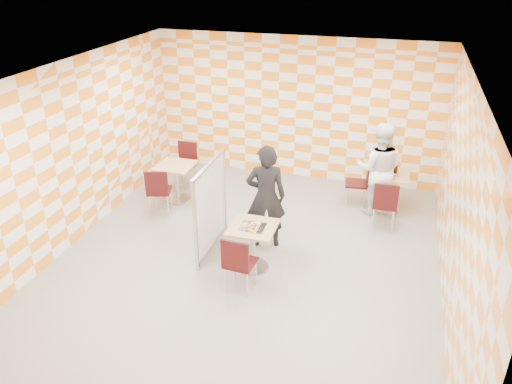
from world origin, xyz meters
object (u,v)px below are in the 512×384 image
at_px(chair_second_front, 385,202).
at_px(man_dark, 266,197).
at_px(chair_main_front, 238,261).
at_px(man_white, 379,169).
at_px(empty_table, 176,176).
at_px(chair_second_side, 362,179).
at_px(sport_bottle, 381,167).
at_px(soda_bottle, 396,168).
at_px(chair_empty_near, 158,188).
at_px(second_table, 389,185).
at_px(chair_empty_far, 186,160).
at_px(partition, 211,206).
at_px(main_table, 253,240).

xyz_separation_m(chair_second_front, man_dark, (-1.88, -1.06, 0.35)).
distance_m(chair_main_front, man_white, 3.55).
xyz_separation_m(empty_table, chair_second_side, (3.52, 0.80, 0.04)).
height_order(man_dark, sport_bottle, man_dark).
distance_m(chair_main_front, soda_bottle, 3.89).
xyz_separation_m(chair_second_front, chair_empty_near, (-4.06, -0.63, 0.00)).
bearing_deg(empty_table, second_table, 10.72).
relative_size(chair_empty_near, chair_empty_far, 1.00).
xyz_separation_m(empty_table, chair_second_front, (4.01, -0.04, 0.04)).
bearing_deg(soda_bottle, chair_empty_near, -160.45).
height_order(empty_table, man_white, man_white).
distance_m(chair_second_side, partition, 3.19).
relative_size(partition, man_white, 0.87).
bearing_deg(empty_table, chair_second_front, -0.51).
xyz_separation_m(chair_second_side, man_dark, (-1.39, -1.90, 0.35)).
bearing_deg(chair_second_front, chair_main_front, -127.83).
distance_m(chair_main_front, chair_second_front, 3.11).
bearing_deg(second_table, chair_second_side, 176.01).
bearing_deg(man_white, chair_second_front, 105.68).
bearing_deg(chair_second_front, main_table, -136.23).
height_order(main_table, partition, partition).
height_order(empty_table, chair_empty_far, chair_empty_far).
bearing_deg(chair_main_front, empty_table, 130.13).
bearing_deg(second_table, man_dark, -135.59).
relative_size(chair_empty_far, man_dark, 0.52).
bearing_deg(partition, chair_second_front, 28.17).
bearing_deg(chair_main_front, chair_second_front, 52.17).
xyz_separation_m(second_table, soda_bottle, (0.09, 0.06, 0.34)).
relative_size(chair_second_side, soda_bottle, 4.02).
bearing_deg(chair_second_side, sport_bottle, 2.89).
bearing_deg(chair_second_front, second_table, 88.35).
xyz_separation_m(main_table, chair_empty_near, (-2.18, 1.18, 0.04)).
xyz_separation_m(chair_main_front, chair_second_side, (1.42, 3.29, 0.00)).
bearing_deg(second_table, man_white, -140.30).
distance_m(chair_second_front, soda_bottle, 0.92).
distance_m(empty_table, man_white, 3.88).
relative_size(second_table, soda_bottle, 3.26).
xyz_separation_m(chair_second_side, chair_empty_near, (-3.58, -1.46, 0.00)).
distance_m(chair_empty_far, partition, 2.62).
relative_size(empty_table, sport_bottle, 3.75).
bearing_deg(soda_bottle, chair_second_front, -97.44).
bearing_deg(man_white, sport_bottle, -97.79).
xyz_separation_m(chair_main_front, sport_bottle, (1.75, 3.31, 0.29)).
relative_size(second_table, partition, 0.48).
bearing_deg(man_white, chair_empty_far, -2.71).
bearing_deg(soda_bottle, chair_second_side, -178.09).
bearing_deg(chair_second_side, partition, -134.12).
distance_m(main_table, chair_second_front, 2.61).
bearing_deg(chair_empty_far, second_table, 0.68).
distance_m(main_table, chair_second_side, 2.98).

